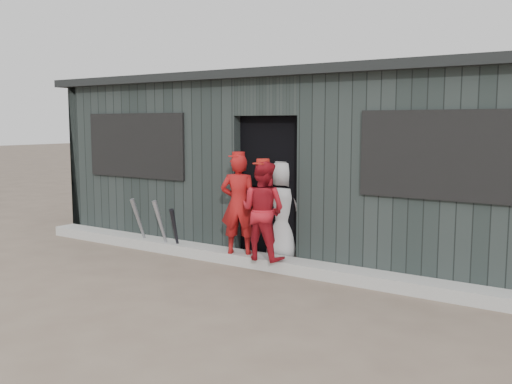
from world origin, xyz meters
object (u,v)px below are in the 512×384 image
Objects in this scene: bat_left at (140,223)px; player_red_right at (263,210)px; dugout at (317,163)px; bat_right at (175,231)px; player_red_left at (239,204)px; bat_mid at (161,226)px; player_grey_back at (285,211)px.

player_red_right is at bearing -0.99° from bat_left.
bat_right is at bearing -126.79° from dugout.
player_red_left is 1.06× the size of player_red_right.
player_red_right is (1.79, -0.01, 0.39)m from bat_mid.
player_red_right reaches higher than player_grey_back.
player_red_left is 0.16× the size of dugout.
bat_mid is at bearing -20.97° from player_red_left.
bat_mid is 1.41m from player_red_left.
player_grey_back is (2.24, 0.53, 0.31)m from bat_left.
bat_left is 2.32m from player_grey_back.
player_red_right is at bearing -83.90° from dugout.
bat_left is 0.72m from bat_right.
player_red_right is at bearing -1.42° from bat_right.
dugout is at bearing 48.84° from bat_mid.
bat_mid is at bearing -2.18° from player_red_right.
dugout reaches higher than bat_left.
bat_right is at bearing -21.48° from player_red_left.
dugout is at bearing -85.63° from player_red_right.
player_grey_back is at bearing 13.33° from bat_left.
bat_mid is 0.63× the size of player_red_right.
bat_mid is 0.10× the size of dugout.
bat_left is 2.29m from player_red_right.
player_red_right is 1.91m from dugout.
bat_left is at bearing -138.93° from dugout.
player_grey_back is at bearing -156.37° from player_red_left.
bat_left is at bearing 179.96° from bat_right.
dugout is (-0.18, 1.27, 0.58)m from player_grey_back.
player_grey_back is (0.43, 0.48, -0.12)m from player_red_left.
dugout is at bearing 41.07° from bat_left.
bat_right is 1.65m from player_grey_back.
dugout reaches higher than bat_right.
player_red_right is 0.15× the size of dugout.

